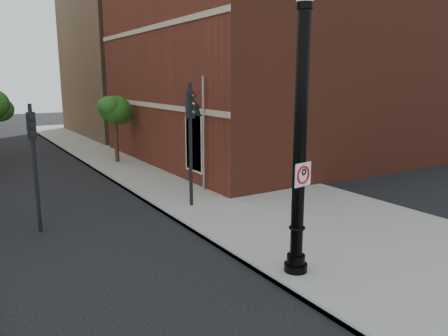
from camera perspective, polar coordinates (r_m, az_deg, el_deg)
ground at (r=10.64m, az=-4.78°, el=-15.92°), size 120.00×120.00×0.00m
sidewalk_right at (r=21.64m, az=-2.65°, el=-1.37°), size 8.00×60.00×0.12m
curb_edge at (r=20.08m, az=-12.56°, el=-2.64°), size 0.10×60.00×0.14m
brick_wall_building at (r=30.24m, az=10.61°, el=13.96°), size 22.30×16.30×12.50m
bg_building_tan_b at (r=43.49m, az=-4.08°, el=14.32°), size 22.00×14.00×14.00m
lamppost at (r=10.63m, az=9.86°, el=2.31°), size 0.59×0.59×6.98m
no_parking_sign at (r=10.59m, az=10.27°, el=-0.83°), size 0.57×0.13×0.57m
traffic_signal_left at (r=14.98m, az=-23.64°, el=2.53°), size 0.28×0.35×4.16m
traffic_signal_right at (r=16.35m, az=-4.40°, el=5.60°), size 0.36×0.42×4.76m
utility_pole at (r=18.76m, az=-2.70°, el=4.25°), size 0.10×0.10×5.03m
street_tree_c at (r=26.17m, az=-14.02°, el=7.31°), size 2.20×1.98×3.96m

